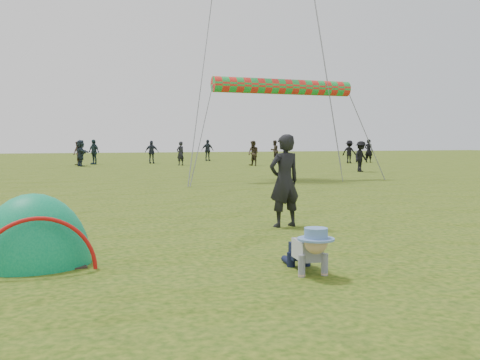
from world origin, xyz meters
name	(u,v)px	position (x,y,z in m)	size (l,w,h in m)	color
ground	(261,266)	(0.00, 0.00, 0.00)	(140.00, 140.00, 0.00)	#16390A
crawling_toddler	(309,249)	(0.43, -0.54, 0.31)	(0.57, 0.81, 0.62)	black
popup_tent	(34,265)	(-2.81, 1.10, 0.00)	(1.49, 1.23, 1.93)	#00794F
standing_adult	(284,181)	(1.67, 2.87, 0.89)	(0.65, 0.43, 1.78)	black
crowd_person_0	(369,151)	(20.72, 28.55, 0.89)	(0.65, 0.43, 1.78)	black
crowd_person_1	(78,153)	(-0.46, 31.09, 0.82)	(0.80, 0.62, 1.64)	#45352E
crowd_person_2	(207,150)	(10.11, 36.05, 0.88)	(1.03, 0.43, 1.76)	#212731
crowd_person_3	(361,156)	(13.29, 18.14, 0.82)	(1.06, 0.61, 1.64)	black
crowd_person_5	(81,153)	(-0.38, 29.71, 0.86)	(1.60, 0.51, 1.73)	#232F3D
crowd_person_7	(274,150)	(15.89, 35.42, 0.85)	(0.83, 0.64, 1.70)	#332A24
crowd_person_8	(152,152)	(4.77, 32.38, 0.84)	(0.98, 0.41, 1.67)	#242A37
crowd_person_9	(349,152)	(18.63, 27.91, 0.84)	(1.09, 0.63, 1.69)	black
crowd_person_12	(180,153)	(6.05, 28.89, 0.81)	(0.59, 0.39, 1.61)	black
crowd_person_13	(253,153)	(10.41, 26.51, 0.83)	(0.81, 0.63, 1.67)	#3B3023
crowd_person_14	(94,152)	(0.67, 32.34, 0.88)	(1.03, 0.43, 1.76)	#243841
rainbow_tube_kite	(283,87)	(6.87, 14.19, 3.92)	(0.64, 0.64, 6.19)	red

